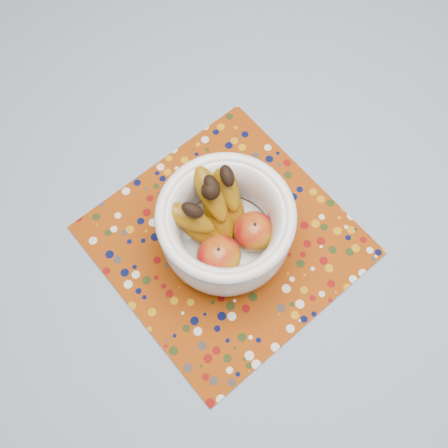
% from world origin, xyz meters
% --- Properties ---
extents(table, '(1.20, 1.20, 0.75)m').
position_xyz_m(table, '(0.00, 0.00, 0.67)').
color(table, brown).
rests_on(table, ground).
extents(tablecloth, '(1.32, 1.32, 0.01)m').
position_xyz_m(tablecloth, '(0.00, 0.00, 0.76)').
color(tablecloth, slate).
rests_on(tablecloth, table).
extents(placemat, '(0.43, 0.43, 0.00)m').
position_xyz_m(placemat, '(-0.10, -0.10, 0.76)').
color(placemat, '#833107').
rests_on(placemat, tablecloth).
extents(fruit_bowl, '(0.22, 0.22, 0.16)m').
position_xyz_m(fruit_bowl, '(-0.10, -0.10, 0.84)').
color(fruit_bowl, white).
rests_on(fruit_bowl, placemat).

